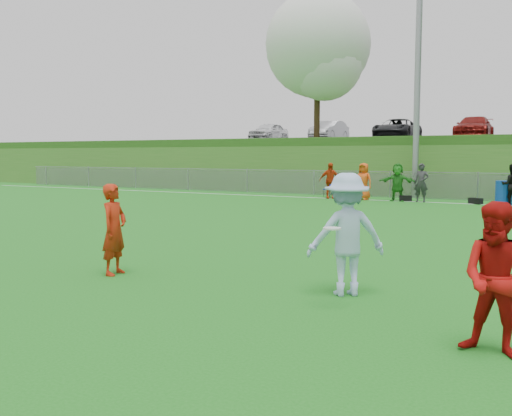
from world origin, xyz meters
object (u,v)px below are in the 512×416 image
Objects in this scene: player_blue at (346,234)px; recycling_bin at (504,193)px; player_red_left at (114,229)px; player_red_center at (499,280)px; frisbee at (332,228)px.

recycling_bin is (0.40, 17.59, -0.40)m from player_blue.
player_red_center reaches higher than player_red_left.
recycling_bin is at bearing -23.49° from player_red_left.
player_blue is (-2.26, 1.69, 0.11)m from player_red_center.
player_red_left reaches higher than recycling_bin.
recycling_bin is at bearing 89.09° from frisbee.
player_red_center is 6.54× the size of frisbee.
player_blue is (4.00, 0.58, 0.12)m from player_red_left.
frisbee is (-2.16, 0.85, 0.29)m from player_red_center.
player_red_left is at bearing 177.53° from player_red_center.
player_blue reaches higher than recycling_bin.
player_blue is 1.81× the size of recycling_bin.
frisbee is at bearing 59.78° from player_blue.
player_red_center is at bearing -109.92° from player_red_left.
player_red_left is 0.99× the size of player_red_center.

